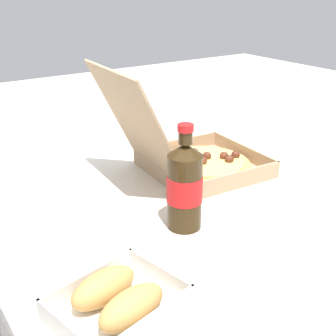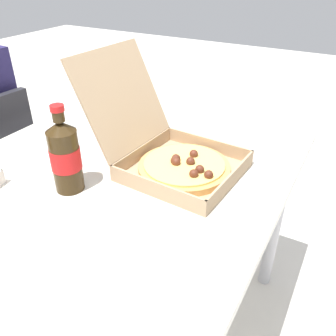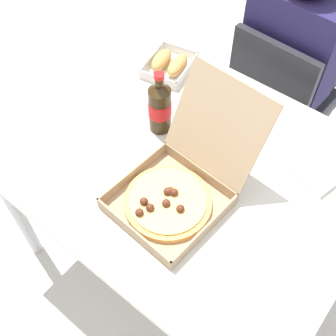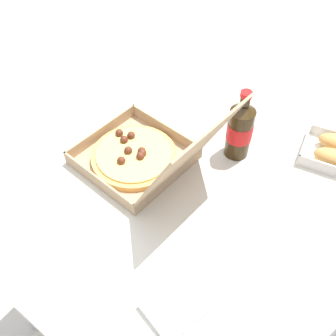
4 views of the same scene
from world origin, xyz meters
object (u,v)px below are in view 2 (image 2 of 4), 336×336
pizza_box_open (174,155)px  paper_menu (128,294)px  napkin_pile (134,110)px  cola_bottle (65,156)px

pizza_box_open → paper_menu: (-0.41, -0.13, -0.04)m
pizza_box_open → paper_menu: pizza_box_open is taller
pizza_box_open → paper_menu: size_ratio=2.02×
paper_menu → napkin_pile: size_ratio=1.91×
cola_bottle → napkin_pile: bearing=15.7°
cola_bottle → napkin_pile: 0.52m
pizza_box_open → cola_bottle: bearing=138.8°
napkin_pile → paper_menu: bearing=-146.8°
pizza_box_open → cola_bottle: 0.28m
cola_bottle → napkin_pile: size_ratio=2.04×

